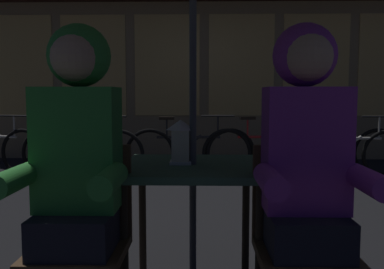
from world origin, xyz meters
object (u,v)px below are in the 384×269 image
at_px(chair_right, 301,235).
at_px(person_right_hooded, 307,156).
at_px(lantern, 181,141).
at_px(chair_left, 82,234).
at_px(bicycle_third, 188,152).
at_px(person_left_hooded, 76,155).
at_px(cafe_table, 193,183).
at_px(bicycle_second, 82,153).
at_px(bicycle_fourth, 268,152).
at_px(bicycle_fifth, 347,153).

height_order(chair_right, person_right_hooded, person_right_hooded).
height_order(lantern, chair_left, lantern).
bearing_deg(bicycle_third, person_left_hooded, -95.18).
bearing_deg(cafe_table, person_right_hooded, -41.57).
height_order(chair_left, bicycle_second, chair_left).
bearing_deg(bicycle_third, chair_left, -95.26).
distance_m(bicycle_second, bicycle_fourth, 2.47).
relative_size(person_left_hooded, bicycle_fourth, 0.83).
xyz_separation_m(person_right_hooded, bicycle_fourth, (0.45, 3.89, -0.50)).
distance_m(chair_left, bicycle_third, 3.78).
relative_size(bicycle_third, bicycle_fourth, 1.00).
bearing_deg(lantern, person_right_hooded, -38.67).
bearing_deg(bicycle_third, bicycle_fifth, -2.46).
bearing_deg(chair_right, bicycle_fourth, 83.26).
bearing_deg(bicycle_fifth, chair_right, -111.45).
bearing_deg(person_left_hooded, lantern, 46.28).
bearing_deg(person_left_hooded, bicycle_fourth, 70.04).
height_order(bicycle_second, bicycle_third, same).
height_order(cafe_table, chair_left, chair_left).
bearing_deg(chair_left, chair_right, 0.00).
relative_size(bicycle_second, bicycle_fifth, 1.00).
xyz_separation_m(lantern, bicycle_fourth, (1.00, 3.45, -0.51)).
bearing_deg(bicycle_fourth, chair_right, -96.74).
relative_size(chair_left, person_left_hooded, 0.62).
relative_size(lantern, bicycle_fifth, 0.14).
relative_size(cafe_table, bicycle_fifth, 0.44).
bearing_deg(chair_right, bicycle_third, 99.28).
bearing_deg(chair_left, lantern, 42.28).
distance_m(person_right_hooded, bicycle_third, 3.90).
relative_size(person_left_hooded, person_right_hooded, 1.00).
height_order(lantern, person_right_hooded, person_right_hooded).
xyz_separation_m(lantern, bicycle_second, (-1.46, 3.29, -0.51)).
xyz_separation_m(bicycle_third, bicycle_fifth, (2.06, -0.09, 0.00)).
xyz_separation_m(cafe_table, bicycle_fifth, (1.92, 3.30, -0.29)).
relative_size(bicycle_third, bicycle_fifth, 1.00).
height_order(chair_right, bicycle_third, chair_right).
xyz_separation_m(lantern, bicycle_fifth, (1.99, 3.29, -0.51)).
distance_m(chair_right, bicycle_fourth, 3.86).
height_order(bicycle_fourth, bicycle_fifth, same).
xyz_separation_m(chair_right, person_left_hooded, (-0.96, -0.06, 0.36)).
bearing_deg(bicycle_fourth, bicycle_third, -176.06).
distance_m(lantern, bicycle_fifth, 3.88).
distance_m(lantern, bicycle_third, 3.42).
distance_m(cafe_table, chair_right, 0.62).
relative_size(chair_right, bicycle_second, 0.52).
distance_m(bicycle_third, bicycle_fifth, 2.06).
height_order(cafe_table, chair_right, chair_right).
height_order(chair_right, bicycle_fifth, chair_right).
xyz_separation_m(chair_right, bicycle_third, (-0.61, 3.76, -0.14)).
xyz_separation_m(chair_left, chair_right, (0.96, 0.00, 0.00)).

